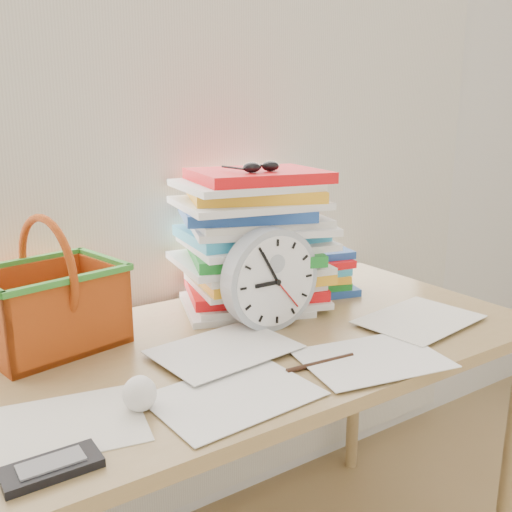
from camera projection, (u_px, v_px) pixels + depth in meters
curtain at (165, 95)px, 1.48m from camera, size 2.40×0.01×2.50m
desk at (245, 369)px, 1.33m from camera, size 1.40×0.70×0.75m
paper_stack at (251, 240)px, 1.49m from camera, size 0.44×0.40×0.36m
clock at (270, 279)px, 1.35m from camera, size 0.25×0.05×0.25m
sunglasses at (261, 167)px, 1.40m from camera, size 0.13×0.11×0.03m
book_stack at (313, 272)px, 1.64m from camera, size 0.29×0.25×0.12m
basket at (48, 284)px, 1.24m from camera, size 0.33×0.28×0.29m
crumpled_ball at (139, 393)px, 1.00m from camera, size 0.06×0.06×0.06m
pen at (321, 363)px, 1.18m from camera, size 0.16×0.03×0.01m
calculator at (52, 468)px, 0.83m from camera, size 0.14×0.07×0.01m
scattered_papers at (244, 337)px, 1.31m from camera, size 1.26×0.42×0.02m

